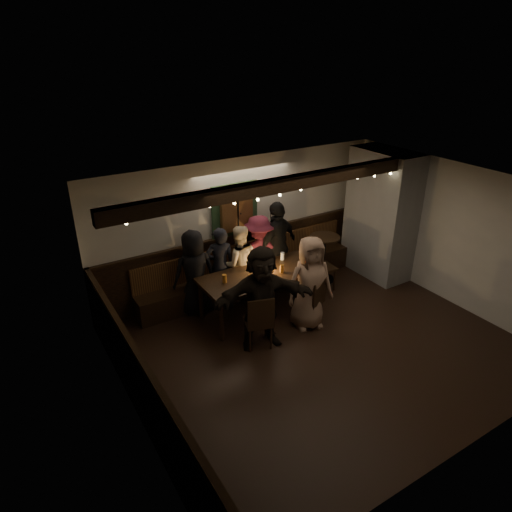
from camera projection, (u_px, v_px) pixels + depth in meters
room at (321, 242)px, 8.51m from camera, size 6.02×5.01×2.62m
dining_table at (262, 277)px, 8.03m from camera, size 2.21×0.95×0.96m
chair_near_left at (259, 319)px, 7.16m from camera, size 0.54×0.54×0.94m
chair_near_right at (313, 299)px, 7.77m from camera, size 0.53×0.53×0.89m
chair_end at (318, 264)px, 8.83m from camera, size 0.48×0.48×1.01m
high_top at (324, 253)px, 9.20m from camera, size 0.61×0.61×0.97m
person_a at (194, 273)px, 8.04m from camera, size 0.81×0.56×1.57m
person_b at (220, 266)px, 8.33m from camera, size 0.64×0.53×1.52m
person_c at (239, 263)px, 8.46m from camera, size 0.86×0.75×1.49m
person_d at (259, 255)px, 8.71m from camera, size 1.08×0.72×1.57m
person_e at (277, 246)px, 8.80m from camera, size 1.14×0.75×1.80m
person_f at (262, 298)px, 7.11m from camera, size 1.68×0.90×1.73m
person_g at (310, 283)px, 7.61m from camera, size 0.90×0.69×1.66m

